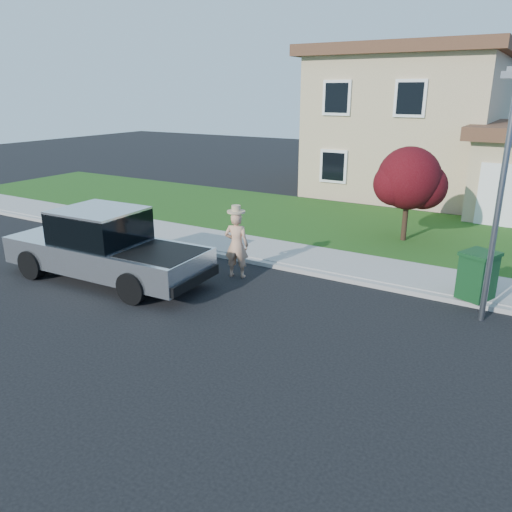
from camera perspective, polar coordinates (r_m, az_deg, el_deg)
The scene contains 10 objects.
ground at distance 12.23m, azimuth -4.36°, elevation -5.27°, with size 80.00×80.00×0.00m, color black.
curb at distance 14.08m, azimuth 5.78°, elevation -1.80°, with size 40.00×0.20×0.12m, color gray.
sidewalk at distance 15.03m, azimuth 7.58°, elevation -0.50°, with size 40.00×2.00×0.15m, color gray.
lawn at distance 19.09m, azimuth 12.99°, elevation 3.19°, with size 40.00×7.00×0.10m, color #1A4012.
house at distance 26.09m, azimuth 19.79°, elevation 13.53°, with size 14.00×11.30×6.85m.
pickup_truck at distance 13.95m, azimuth -16.87°, elevation 0.95°, with size 5.99×2.33×1.94m.
woman at distance 13.52m, azimuth -2.24°, elevation 1.42°, with size 0.76×0.61×2.01m.
ornamental_tree at distance 17.16m, azimuth 17.17°, elevation 8.15°, with size 2.27×2.04×3.11m.
trash_bin at distance 12.96m, azimuth 23.99°, elevation -1.99°, with size 0.96×1.02×1.15m.
street_lamp at distance 11.47m, azimuth 26.18°, elevation 7.18°, with size 0.33×0.70×5.32m.
Camera 1 is at (6.51, -9.12, 4.89)m, focal length 35.00 mm.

